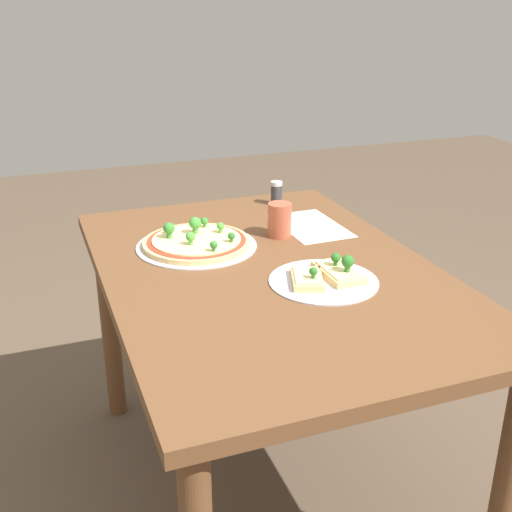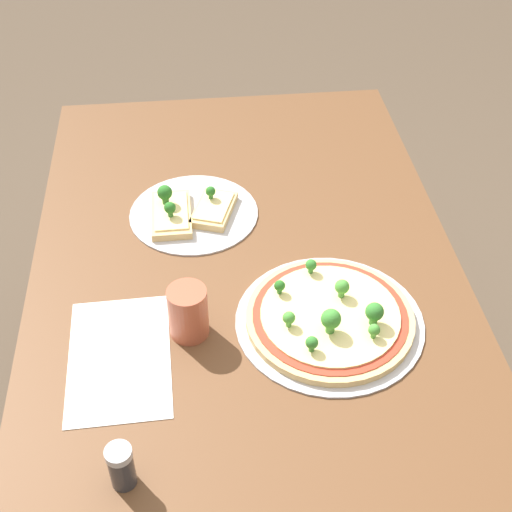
{
  "view_description": "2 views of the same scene",
  "coord_description": "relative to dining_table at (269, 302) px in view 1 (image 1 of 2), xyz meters",
  "views": [
    {
      "loc": [
        -1.4,
        0.56,
        1.38
      ],
      "look_at": [
        0.04,
        0.02,
        0.74
      ],
      "focal_mm": 45.0,
      "sensor_mm": 36.0,
      "label": 1
    },
    {
      "loc": [
        1.06,
        -0.09,
        1.65
      ],
      "look_at": [
        0.04,
        0.02,
        0.74
      ],
      "focal_mm": 50.0,
      "sensor_mm": 36.0,
      "label": 2
    }
  ],
  "objects": [
    {
      "name": "ground_plane",
      "position": [
        0.0,
        0.0,
        -0.63
      ],
      "size": [
        8.0,
        8.0,
        0.0
      ],
      "primitive_type": "plane",
      "color": "brown"
    },
    {
      "name": "dining_table",
      "position": [
        0.0,
        0.0,
        0.0
      ],
      "size": [
        1.21,
        0.83,
        0.72
      ],
      "color": "brown",
      "rests_on": "ground_plane"
    },
    {
      "name": "pizza_tray_whole",
      "position": [
        0.21,
        0.13,
        0.11
      ],
      "size": [
        0.34,
        0.34,
        0.07
      ],
      "color": "#B7B7BC",
      "rests_on": "dining_table"
    },
    {
      "name": "pizza_tray_slice",
      "position": [
        -0.12,
        -0.1,
        0.11
      ],
      "size": [
        0.27,
        0.27,
        0.07
      ],
      "color": "#B7B7BC",
      "rests_on": "dining_table"
    },
    {
      "name": "drinking_cup",
      "position": [
        0.21,
        -0.11,
        0.14
      ],
      "size": [
        0.07,
        0.07,
        0.1
      ],
      "primitive_type": "cylinder",
      "color": "#AD5138",
      "rests_on": "dining_table"
    },
    {
      "name": "condiment_shaker",
      "position": [
        0.49,
        -0.22,
        0.14
      ],
      "size": [
        0.04,
        0.04,
        0.08
      ],
      "color": "#333338",
      "rests_on": "dining_table"
    },
    {
      "name": "paper_menu",
      "position": [
        0.26,
        -0.24,
        0.1
      ],
      "size": [
        0.28,
        0.18,
        0.0
      ],
      "primitive_type": "cube",
      "rotation": [
        0.0,
        0.0,
        0.02
      ],
      "color": "white",
      "rests_on": "dining_table"
    }
  ]
}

